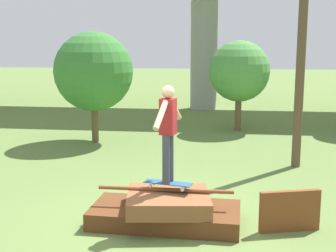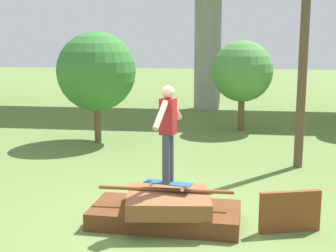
% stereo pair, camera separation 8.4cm
% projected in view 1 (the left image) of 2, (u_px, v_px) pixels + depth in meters
% --- Properties ---
extents(ground_plane, '(80.00, 80.00, 0.00)m').
position_uv_depth(ground_plane, '(165.00, 223.00, 7.41)').
color(ground_plane, olive).
extents(scrap_pile, '(2.37, 1.32, 0.59)m').
position_uv_depth(scrap_pile, '(166.00, 211.00, 7.33)').
color(scrap_pile, '#5B3319').
rests_on(scrap_pile, ground_plane).
extents(scrap_plank_loose, '(0.93, 0.35, 0.64)m').
position_uv_depth(scrap_plank_loose, '(290.00, 211.00, 7.06)').
color(scrap_plank_loose, brown).
rests_on(scrap_plank_loose, ground_plane).
extents(skateboard, '(0.78, 0.36, 0.09)m').
position_uv_depth(skateboard, '(168.00, 183.00, 7.28)').
color(skateboard, '#23517F').
rests_on(skateboard, scrap_pile).
extents(skater, '(0.33, 1.10, 1.51)m').
position_uv_depth(skater, '(168.00, 128.00, 7.12)').
color(skater, '#383D4C').
rests_on(skater, skateboard).
extents(utility_pole, '(1.30, 0.20, 6.42)m').
position_uv_depth(utility_pole, '(303.00, 18.00, 10.14)').
color(utility_pole, brown).
rests_on(utility_pole, ground_plane).
extents(tree_behind_left, '(1.92, 1.92, 2.85)m').
position_uv_depth(tree_behind_left, '(239.00, 71.00, 14.67)').
color(tree_behind_left, brown).
rests_on(tree_behind_left, ground_plane).
extents(tree_behind_right, '(2.20, 2.20, 3.10)m').
position_uv_depth(tree_behind_right, '(94.00, 72.00, 12.93)').
color(tree_behind_right, brown).
rests_on(tree_behind_right, ground_plane).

